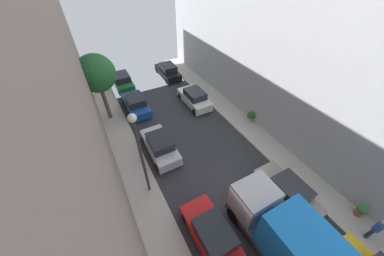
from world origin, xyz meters
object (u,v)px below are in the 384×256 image
at_px(delivery_truck, 292,245).
at_px(potted_plant_3, 361,210).
at_px(parked_car_left_2, 213,235).
at_px(parked_car_right_2, 194,98).
at_px(street_tree_0, 96,74).
at_px(parked_car_right_1, 287,192).
at_px(parked_car_right_3, 168,71).
at_px(parked_car_left_3, 160,146).
at_px(parked_car_left_4, 136,104).
at_px(potted_plant_1, 251,116).
at_px(pedestrian, 376,229).
at_px(lamp_post, 139,147).
at_px(parked_car_left_5, 122,81).

relative_size(delivery_truck, potted_plant_3, 7.58).
distance_m(parked_car_left_2, parked_car_right_2, 12.91).
bearing_deg(street_tree_0, parked_car_right_2, -11.82).
height_order(parked_car_right_1, street_tree_0, street_tree_0).
relative_size(parked_car_right_1, parked_car_right_3, 1.00).
height_order(street_tree_0, potted_plant_3, street_tree_0).
relative_size(parked_car_left_3, parked_car_left_4, 1.00).
bearing_deg(parked_car_right_1, street_tree_0, 120.49).
distance_m(parked_car_left_4, parked_car_right_1, 14.58).
xyz_separation_m(parked_car_left_3, potted_plant_1, (8.47, -0.42, -0.04)).
xyz_separation_m(parked_car_right_3, delivery_truck, (-2.70, -20.67, 1.07)).
xyz_separation_m(parked_car_left_4, pedestrian, (7.51, -17.34, 0.35)).
bearing_deg(parked_car_right_2, parked_car_right_1, -90.00).
bearing_deg(parked_car_right_2, parked_car_left_2, -114.73).
relative_size(street_tree_0, potted_plant_1, 6.20).
bearing_deg(parked_car_left_2, lamp_post, 112.76).
height_order(parked_car_left_5, potted_plant_1, parked_car_left_5).
relative_size(parked_car_left_5, potted_plant_1, 4.43).
height_order(parked_car_right_1, delivery_truck, delivery_truck).
height_order(parked_car_left_5, parked_car_right_1, same).
bearing_deg(parked_car_right_3, potted_plant_3, -82.15).
distance_m(potted_plant_1, lamp_post, 11.18).
xyz_separation_m(parked_car_right_2, street_tree_0, (-7.90, 1.65, 3.77)).
bearing_deg(parked_car_left_3, parked_car_right_1, -53.65).
bearing_deg(parked_car_left_3, parked_car_left_5, 90.00).
height_order(parked_car_left_3, parked_car_left_5, same).
relative_size(parked_car_left_2, parked_car_left_4, 1.00).
distance_m(parked_car_right_2, lamp_post, 10.80).
height_order(parked_car_left_4, parked_car_right_3, same).
distance_m(parked_car_left_3, delivery_truck, 10.10).
distance_m(parked_car_left_2, parked_car_left_3, 7.29).
bearing_deg(delivery_truck, parked_car_right_2, 79.16).
bearing_deg(delivery_truck, parked_car_right_3, 82.56).
relative_size(parked_car_left_5, potted_plant_3, 4.82).
xyz_separation_m(parked_car_left_5, potted_plant_1, (8.47, -11.66, -0.04)).
relative_size(parked_car_right_3, potted_plant_1, 4.43).
relative_size(parked_car_left_4, potted_plant_3, 4.82).
bearing_deg(parked_car_left_3, potted_plant_1, -2.84).
distance_m(street_tree_0, lamp_post, 8.88).
xyz_separation_m(parked_car_left_5, parked_car_right_2, (5.40, -6.81, 0.00)).
bearing_deg(parked_car_left_4, potted_plant_1, -38.03).
distance_m(parked_car_right_1, parked_car_right_2, 11.77).
relative_size(parked_car_left_2, potted_plant_3, 4.82).
relative_size(parked_car_left_5, parked_car_right_3, 1.00).
xyz_separation_m(parked_car_left_4, parked_car_left_5, (0.00, 5.03, 0.00)).
bearing_deg(lamp_post, parked_car_left_5, 82.27).
height_order(parked_car_right_3, potted_plant_1, parked_car_right_3).
relative_size(street_tree_0, potted_plant_3, 6.75).
bearing_deg(parked_car_left_3, street_tree_0, 112.35).
xyz_separation_m(parked_car_left_3, parked_car_left_5, (0.00, 11.24, 0.00)).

